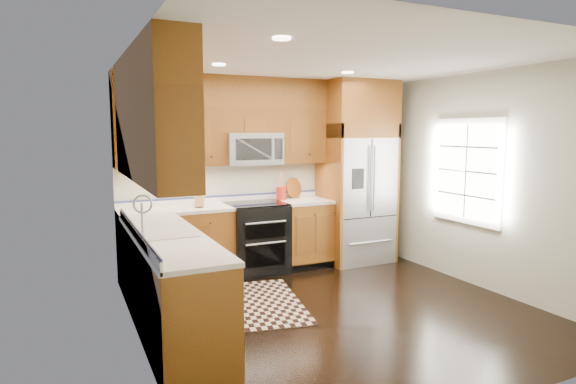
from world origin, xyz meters
name	(u,v)px	position (x,y,z in m)	size (l,w,h in m)	color
ground	(336,310)	(0.00, 0.00, 0.00)	(4.00, 4.00, 0.00)	black
wall_back	(264,174)	(0.00, 2.00, 1.30)	(4.00, 0.02, 2.60)	#B0B7A4
wall_left	(137,201)	(-2.00, 0.00, 1.30)	(0.02, 4.00, 2.60)	#B0B7A4
wall_right	(480,181)	(2.00, 0.00, 1.30)	(0.02, 4.00, 2.60)	#B0B7A4
window	(467,171)	(1.98, 0.20, 1.40)	(0.04, 1.10, 1.30)	white
base_cabinets	(200,262)	(-1.23, 0.90, 0.45)	(2.85, 3.00, 0.90)	#8D571B
countertop	(208,218)	(-1.09, 1.01, 0.92)	(2.86, 3.01, 0.04)	white
upper_cabinets	(199,119)	(-1.15, 1.09, 2.02)	(2.85, 3.00, 1.15)	brown
range	(256,238)	(-0.25, 1.67, 0.47)	(0.76, 0.67, 0.95)	black
microwave	(252,149)	(-0.25, 1.80, 1.66)	(0.76, 0.40, 0.42)	#B2B2B7
refrigerator	(357,172)	(1.30, 1.63, 1.30)	(0.98, 0.75, 2.60)	#B2B2B7
sink_faucet	(164,229)	(-1.73, 0.23, 0.99)	(0.54, 0.44, 0.37)	#B2B2B7
rug	(259,303)	(-0.67, 0.54, 0.01)	(0.90, 1.50, 0.01)	black
knife_block	(199,197)	(-1.00, 1.71, 1.07)	(0.16, 0.19, 0.32)	tan
utensil_crock	(281,190)	(0.19, 1.83, 1.07)	(0.16, 0.16, 0.39)	#B02515
cutting_board	(294,197)	(0.43, 1.93, 0.95)	(0.30, 0.30, 0.02)	brown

